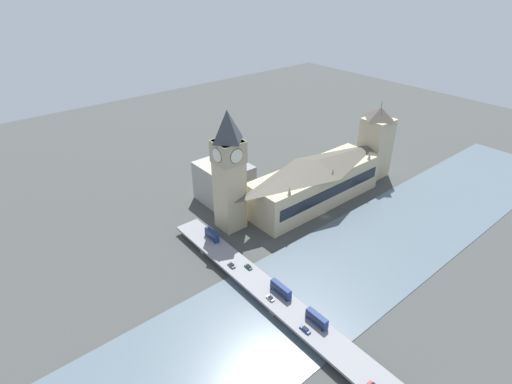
# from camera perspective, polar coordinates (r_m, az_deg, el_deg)

# --- Properties ---
(ground_plane) EXTENTS (600.00, 600.00, 0.00)m
(ground_plane) POSITION_cam_1_polar(r_m,az_deg,el_deg) (240.36, 9.81, -3.52)
(ground_plane) COLOR #424442
(river_water) EXTENTS (61.57, 360.00, 0.30)m
(river_water) POSITION_cam_1_polar(r_m,az_deg,el_deg) (223.20, 16.90, -7.40)
(river_water) COLOR slate
(river_water) RESTS_ON ground_plane
(parliament_hall) EXTENTS (26.82, 91.29, 28.86)m
(parliament_hall) POSITION_cam_1_polar(r_m,az_deg,el_deg) (247.28, 8.54, 1.49)
(parliament_hall) COLOR #C1B28E
(parliament_hall) RESTS_ON ground_plane
(clock_tower) EXTENTS (14.59, 14.59, 68.64)m
(clock_tower) POSITION_cam_1_polar(r_m,az_deg,el_deg) (211.00, -3.89, 3.38)
(clock_tower) COLOR #C1B28E
(clock_tower) RESTS_ON ground_plane
(victoria_tower) EXTENTS (17.41, 17.41, 53.14)m
(victoria_tower) POSITION_cam_1_polar(r_m,az_deg,el_deg) (285.67, 16.72, 6.82)
(victoria_tower) COLOR #C1B28E
(victoria_tower) RESTS_ON ground_plane
(road_bridge) EXTENTS (155.15, 13.16, 4.60)m
(road_bridge) POSITION_cam_1_polar(r_m,az_deg,el_deg) (178.39, 3.60, -15.55)
(road_bridge) COLOR slate
(road_bridge) RESTS_ON ground_plane
(double_decker_bus_lead) EXTENTS (11.40, 2.56, 4.99)m
(double_decker_bus_lead) POSITION_cam_1_polar(r_m,az_deg,el_deg) (179.18, 3.57, -13.67)
(double_decker_bus_lead) COLOR navy
(double_decker_bus_lead) RESTS_ON road_bridge
(double_decker_bus_mid) EXTENTS (10.19, 2.55, 5.07)m
(double_decker_bus_mid) POSITION_cam_1_polar(r_m,az_deg,el_deg) (211.17, -6.32, -6.02)
(double_decker_bus_mid) COLOR navy
(double_decker_bus_mid) RESTS_ON road_bridge
(double_decker_bus_rear) EXTENTS (10.33, 2.65, 4.82)m
(double_decker_bus_rear) POSITION_cam_1_polar(r_m,az_deg,el_deg) (169.15, 8.68, -17.41)
(double_decker_bus_rear) COLOR navy
(double_decker_bus_rear) RESTS_ON road_bridge
(car_northbound_mid) EXTENTS (4.40, 1.79, 1.51)m
(car_northbound_mid) POSITION_cam_1_polar(r_m,az_deg,el_deg) (194.10, -3.53, -10.38)
(car_northbound_mid) COLOR slate
(car_northbound_mid) RESTS_ON road_bridge
(car_northbound_tail) EXTENTS (3.88, 1.78, 1.31)m
(car_northbound_tail) POSITION_cam_1_polar(r_m,az_deg,el_deg) (178.01, 2.06, -14.92)
(car_northbound_tail) COLOR silver
(car_northbound_tail) RESTS_ON road_bridge
(car_southbound_mid) EXTENTS (4.20, 1.86, 1.40)m
(car_southbound_mid) POSITION_cam_1_polar(r_m,az_deg,el_deg) (192.97, -1.10, -10.62)
(car_southbound_mid) COLOR #2D5638
(car_southbound_mid) RESTS_ON road_bridge
(car_southbound_extra) EXTENTS (4.78, 1.81, 1.33)m
(car_southbound_extra) POSITION_cam_1_polar(r_m,az_deg,el_deg) (167.48, 7.04, -18.89)
(car_southbound_extra) COLOR navy
(car_southbound_extra) RESTS_ON road_bridge
(city_block_west) EXTENTS (26.75, 21.95, 21.69)m
(city_block_west) POSITION_cam_1_polar(r_m,az_deg,el_deg) (253.94, -3.74, 1.69)
(city_block_west) COLOR gray
(city_block_west) RESTS_ON ground_plane
(city_block_center) EXTENTS (28.76, 18.70, 25.11)m
(city_block_center) POSITION_cam_1_polar(r_m,az_deg,el_deg) (246.54, -5.49, 1.14)
(city_block_center) COLOR #A39E93
(city_block_center) RESTS_ON ground_plane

